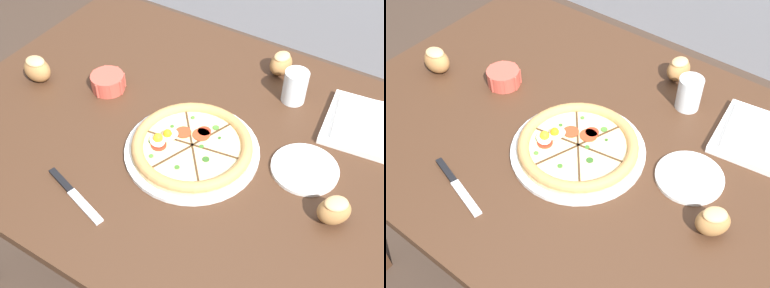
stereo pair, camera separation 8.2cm
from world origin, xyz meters
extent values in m
plane|color=#3D2D23|center=(0.00, 0.00, 0.00)|extent=(12.00, 12.00, 0.00)
cube|color=#422819|center=(0.00, 0.00, 0.74)|extent=(1.38, 0.98, 0.03)
cube|color=#422819|center=(-0.64, 0.44, 0.36)|extent=(0.06, 0.06, 0.73)
cylinder|color=white|center=(0.02, -0.06, 0.76)|extent=(0.35, 0.35, 0.01)
cylinder|color=#E5C684|center=(0.02, -0.06, 0.77)|extent=(0.31, 0.31, 0.01)
cylinder|color=beige|center=(0.02, -0.06, 0.78)|extent=(0.26, 0.26, 0.00)
torus|color=tan|center=(0.02, -0.06, 0.78)|extent=(0.31, 0.31, 0.03)
cube|color=#472D19|center=(-0.04, -0.07, 0.78)|extent=(0.13, 0.03, 0.00)
cube|color=#472D19|center=(0.00, -0.12, 0.78)|extent=(0.05, 0.12, 0.00)
cube|color=#472D19|center=(0.06, -0.11, 0.78)|extent=(0.09, 0.10, 0.00)
cube|color=#472D19|center=(0.08, -0.05, 0.78)|extent=(0.13, 0.03, 0.00)
cube|color=#472D19|center=(0.04, 0.00, 0.78)|extent=(0.05, 0.12, 0.00)
cube|color=#472D19|center=(-0.02, -0.01, 0.78)|extent=(0.09, 0.10, 0.00)
cylinder|color=red|center=(0.02, -0.01, 0.79)|extent=(0.05, 0.05, 0.00)
cylinder|color=red|center=(-0.05, -0.10, 0.79)|extent=(0.04, 0.04, 0.00)
cylinder|color=red|center=(0.02, 0.00, 0.79)|extent=(0.04, 0.04, 0.00)
cylinder|color=red|center=(-0.02, -0.03, 0.79)|extent=(0.04, 0.04, 0.00)
ellipsoid|color=white|center=(-0.06, -0.10, 0.79)|extent=(0.06, 0.06, 0.01)
sphere|color=#F4AD1E|center=(-0.06, -0.09, 0.80)|extent=(0.03, 0.03, 0.03)
ellipsoid|color=white|center=(-0.04, -0.06, 0.79)|extent=(0.05, 0.06, 0.01)
sphere|color=orange|center=(-0.05, -0.07, 0.80)|extent=(0.02, 0.02, 0.02)
cylinder|color=#386B23|center=(0.03, -0.14, 0.79)|extent=(0.01, 0.01, 0.00)
cylinder|color=#386B23|center=(-0.06, -0.03, 0.79)|extent=(0.01, 0.01, 0.00)
cylinder|color=#477A2D|center=(0.04, 0.03, 0.79)|extent=(0.02, 0.02, 0.00)
cylinder|color=#2D5B1E|center=(-0.07, -0.10, 0.79)|extent=(0.01, 0.01, 0.00)
cylinder|color=#2D5B1E|center=(0.07, 0.00, 0.79)|extent=(0.01, 0.01, 0.00)
cylinder|color=#386B23|center=(0.04, -0.05, 0.79)|extent=(0.01, 0.01, 0.00)
cylinder|color=#477A2D|center=(-0.03, 0.03, 0.79)|extent=(0.01, 0.01, 0.00)
cylinder|color=#2D5B1E|center=(0.08, -0.08, 0.79)|extent=(0.02, 0.02, 0.00)
cylinder|color=#477A2D|center=(-0.04, -0.14, 0.79)|extent=(0.01, 0.01, 0.00)
cylinder|color=#C64C3D|center=(-0.32, 0.03, 0.78)|extent=(0.10, 0.10, 0.05)
cylinder|color=beige|center=(-0.32, 0.03, 0.79)|extent=(0.08, 0.08, 0.03)
cylinder|color=#C64C3D|center=(-0.27, 0.03, 0.78)|extent=(0.01, 0.01, 0.05)
cylinder|color=#C64C3D|center=(-0.29, 0.06, 0.78)|extent=(0.01, 0.01, 0.05)
cylinder|color=#C64C3D|center=(-0.32, 0.08, 0.78)|extent=(0.01, 0.01, 0.05)
cylinder|color=#C64C3D|center=(-0.36, 0.06, 0.78)|extent=(0.01, 0.01, 0.05)
cylinder|color=#C64C3D|center=(-0.37, 0.03, 0.78)|extent=(0.01, 0.01, 0.05)
cylinder|color=#C64C3D|center=(-0.36, 0.00, 0.78)|extent=(0.01, 0.01, 0.05)
cylinder|color=#C64C3D|center=(-0.32, -0.02, 0.78)|extent=(0.01, 0.01, 0.05)
cylinder|color=#C64C3D|center=(-0.29, 0.00, 0.78)|extent=(0.01, 0.01, 0.05)
cube|color=white|center=(0.39, 0.26, 0.77)|extent=(0.28, 0.25, 0.02)
cube|color=white|center=(0.39, 0.26, 0.78)|extent=(0.24, 0.22, 0.02)
ellipsoid|color=#A3703D|center=(-0.52, -0.05, 0.79)|extent=(0.09, 0.07, 0.07)
ellipsoid|color=tan|center=(-0.52, -0.05, 0.82)|extent=(0.06, 0.05, 0.02)
ellipsoid|color=#A3703D|center=(0.40, -0.07, 0.79)|extent=(0.10, 0.10, 0.07)
ellipsoid|color=tan|center=(0.40, -0.07, 0.82)|extent=(0.07, 0.07, 0.02)
ellipsoid|color=#A3703D|center=(0.07, 0.36, 0.79)|extent=(0.07, 0.09, 0.07)
ellipsoid|color=tan|center=(0.07, 0.36, 0.82)|extent=(0.05, 0.06, 0.02)
cube|color=silver|center=(-0.10, -0.34, 0.76)|extent=(0.12, 0.05, 0.01)
cube|color=black|center=(-0.20, -0.31, 0.76)|extent=(0.09, 0.04, 0.01)
cylinder|color=white|center=(0.16, 0.27, 0.81)|extent=(0.07, 0.07, 0.10)
cylinder|color=silver|center=(0.16, 0.27, 0.79)|extent=(0.06, 0.06, 0.05)
cylinder|color=white|center=(0.29, 0.04, 0.76)|extent=(0.17, 0.17, 0.01)
camera|label=1|loc=(0.47, -0.77, 1.66)|focal=45.00mm
camera|label=2|loc=(0.53, -0.73, 1.66)|focal=45.00mm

